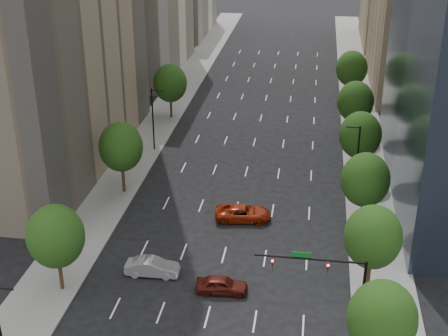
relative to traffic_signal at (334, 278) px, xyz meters
The scene contains 20 objects.
sidewalk_left 40.05m from the traffic_signal, 130.94° to the left, with size 6.00×200.00×0.15m, color slate.
sidewalk_right 30.84m from the traffic_signal, 80.59° to the left, with size 6.00×200.00×0.15m, color slate.
parking_tan_right 72.16m from the traffic_signal, 78.32° to the left, with size 14.00×30.00×30.00m, color #8C7759.
filler_right 104.05m from the traffic_signal, 82.00° to the left, with size 14.00×26.00×16.00m, color #8C7759.
tree_right_0 6.09m from the traffic_signal, 55.21° to the right, with size 5.20×5.20×8.39m.
tree_right_1 6.96m from the traffic_signal, 59.96° to the left, with size 5.20×5.20×8.75m.
tree_right_2 18.34m from the traffic_signal, 79.09° to the left, with size 5.20×5.20×8.61m.
tree_right_3 30.21m from the traffic_signal, 83.40° to the left, with size 5.20×5.20×8.89m.
tree_right_4 44.14m from the traffic_signal, 85.49° to the left, with size 5.20×5.20×8.46m.
tree_right_5 60.11m from the traffic_signal, 86.69° to the left, with size 5.20×5.20×8.75m.
tree_left_0 24.62m from the traffic_signal, behind, with size 5.20×5.20×8.75m.
tree_left_1 32.96m from the traffic_signal, 138.11° to the left, with size 5.20×5.20×8.97m.
tree_left_2 53.91m from the traffic_signal, 117.07° to the left, with size 5.20×5.20×8.68m.
streetlight_rn 25.17m from the traffic_signal, 83.37° to the left, with size 1.70×0.20×9.00m.
streetlight_ls 25.97m from the traffic_signal, 157.36° to the right, with size 1.70×0.20×9.00m.
streetlight_ln 42.42m from the traffic_signal, 124.40° to the left, with size 1.70×0.20×9.00m.
traffic_signal is the anchor object (origin of this frame).
car_maroon 11.37m from the traffic_signal, 159.07° to the left, with size 1.94×4.82×1.64m, color #46110B.
car_silver 18.25m from the traffic_signal, 161.63° to the left, with size 1.81×5.18×1.71m, color #9B9BA0.
car_red_far 20.29m from the traffic_signal, 118.56° to the left, with size 2.86×6.21×1.72m, color maroon.
Camera 1 is at (7.95, -13.90, 35.18)m, focal length 50.87 mm.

